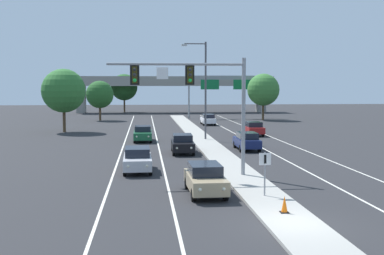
{
  "coord_description": "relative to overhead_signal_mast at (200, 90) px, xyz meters",
  "views": [
    {
      "loc": [
        -5.97,
        -18.97,
        5.63
      ],
      "look_at": [
        -3.2,
        9.69,
        3.2
      ],
      "focal_mm": 45.97,
      "sensor_mm": 36.0,
      "label": 1
    }
  ],
  "objects": [
    {
      "name": "car_oncoming_tan",
      "position": [
        -0.21,
        -4.61,
        -4.56
      ],
      "size": [
        1.9,
        4.5,
        1.58
      ],
      "color": "tan",
      "rests_on": "ground"
    },
    {
      "name": "tree_far_left_b",
      "position": [
        -13.15,
        31.49,
        -0.32
      ],
      "size": [
        5.35,
        5.35,
        7.74
      ],
      "color": "#4C3823",
      "rests_on": "ground"
    },
    {
      "name": "street_lamp_median",
      "position": [
        2.72,
        20.67,
        0.41
      ],
      "size": [
        2.58,
        0.28,
        10.0
      ],
      "color": "#4C4C51",
      "rests_on": "median_island"
    },
    {
      "name": "overhead_signal_mast",
      "position": [
        0.0,
        0.0,
        0.0
      ],
      "size": [
        8.42,
        0.44,
        7.2
      ],
      "color": "gray",
      "rests_on": "median_island"
    },
    {
      "name": "edge_stripe_left",
      "position": [
        -5.36,
        14.24,
        -5.37
      ],
      "size": [
        0.14,
        100.0,
        0.01
      ],
      "primitive_type": "cube",
      "color": "silver",
      "rests_on": "ground"
    },
    {
      "name": "lane_stripe_receding_center",
      "position": [
        7.34,
        14.24,
        -5.37
      ],
      "size": [
        0.14,
        100.0,
        0.01
      ],
      "primitive_type": "cube",
      "color": "silver",
      "rests_on": "ground"
    },
    {
      "name": "median_sign_post",
      "position": [
        2.64,
        -5.9,
        -3.79
      ],
      "size": [
        0.6,
        0.1,
        2.2
      ],
      "color": "gray",
      "rests_on": "median_island"
    },
    {
      "name": "car_receding_red",
      "position": [
        9.01,
        25.22,
        -4.56
      ],
      "size": [
        1.82,
        4.47,
        1.58
      ],
      "color": "maroon",
      "rests_on": "ground"
    },
    {
      "name": "car_receding_navy",
      "position": [
        5.64,
        12.7,
        -4.56
      ],
      "size": [
        1.87,
        4.49,
        1.58
      ],
      "color": "#141E4C",
      "rests_on": "ground"
    },
    {
      "name": "tree_far_right_a",
      "position": [
        16.29,
        50.32,
        -0.35
      ],
      "size": [
        5.32,
        5.32,
        7.7
      ],
      "color": "#4C3823",
      "rests_on": "ground"
    },
    {
      "name": "ground_plane",
      "position": [
        2.64,
        -10.76,
        -5.38
      ],
      "size": [
        260.0,
        260.0,
        0.0
      ],
      "primitive_type": "plane",
      "color": "#28282B"
    },
    {
      "name": "lane_stripe_oncoming_center",
      "position": [
        -2.06,
        14.24,
        -5.37
      ],
      "size": [
        0.14,
        100.0,
        0.01
      ],
      "primitive_type": "cube",
      "color": "silver",
      "rests_on": "ground"
    },
    {
      "name": "traffic_cone_median_nose",
      "position": [
        2.67,
        -9.29,
        -4.87
      ],
      "size": [
        0.36,
        0.36,
        0.74
      ],
      "color": "black",
      "rests_on": "median_island"
    },
    {
      "name": "car_oncoming_silver",
      "position": [
        -3.83,
        2.57,
        -4.56
      ],
      "size": [
        1.87,
        4.49,
        1.58
      ],
      "color": "#B7B7BC",
      "rests_on": "ground"
    },
    {
      "name": "tree_far_left_c",
      "position": [
        -7.66,
        76.93,
        -0.01
      ],
      "size": [
        5.68,
        5.68,
        8.22
      ],
      "color": "#4C3823",
      "rests_on": "ground"
    },
    {
      "name": "median_island",
      "position": [
        2.64,
        7.24,
        -5.3
      ],
      "size": [
        2.4,
        110.0,
        0.15
      ],
      "primitive_type": "cube",
      "color": "#9E9B93",
      "rests_on": "ground"
    },
    {
      "name": "car_oncoming_black",
      "position": [
        -0.18,
        11.14,
        -4.56
      ],
      "size": [
        1.9,
        4.5,
        1.58
      ],
      "color": "black",
      "rests_on": "ground"
    },
    {
      "name": "tree_far_left_a",
      "position": [
        -10.61,
        51.74,
        -1.13
      ],
      "size": [
        4.5,
        4.5,
        6.51
      ],
      "color": "#4C3823",
      "rests_on": "ground"
    },
    {
      "name": "car_oncoming_green",
      "position": [
        -3.53,
        20.34,
        -4.56
      ],
      "size": [
        1.85,
        4.48,
        1.58
      ],
      "color": "#195633",
      "rests_on": "ground"
    },
    {
      "name": "overpass_bridge",
      "position": [
        2.64,
        74.85,
        0.4
      ],
      "size": [
        42.4,
        6.4,
        7.65
      ],
      "color": "gray",
      "rests_on": "ground"
    },
    {
      "name": "highway_sign_gantry",
      "position": [
        10.84,
        55.14,
        0.78
      ],
      "size": [
        13.28,
        0.42,
        7.5
      ],
      "color": "gray",
      "rests_on": "ground"
    },
    {
      "name": "edge_stripe_right",
      "position": [
        10.64,
        14.24,
        -5.37
      ],
      "size": [
        0.14,
        100.0,
        0.01
      ],
      "primitive_type": "cube",
      "color": "silver",
      "rests_on": "ground"
    },
    {
      "name": "car_receding_white",
      "position": [
        5.83,
        40.85,
        -4.56
      ],
      "size": [
        1.83,
        4.47,
        1.58
      ],
      "color": "silver",
      "rests_on": "ground"
    }
  ]
}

